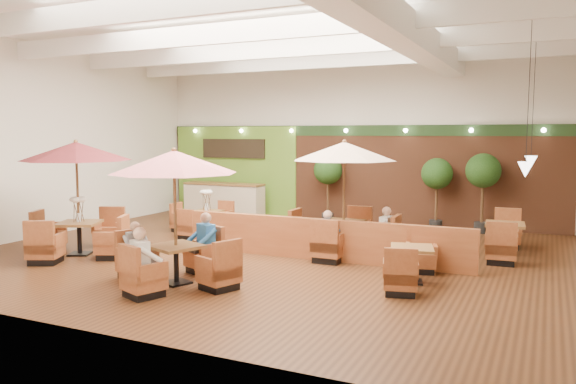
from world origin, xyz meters
The scene contains 17 objects.
room centered at (0.25, 1.22, 3.63)m, with size 14.04×14.00×5.52m.
service_counter centered at (-4.40, 5.10, 0.58)m, with size 3.00×0.75×1.18m.
booth_divider centered at (1.44, -0.07, 0.49)m, with size 7.02×0.18×0.97m, color brown.
table_0 centered at (-4.14, -2.04, 1.89)m, with size 2.95×2.95×2.81m.
table_1 centered at (-0.39, -3.23, 1.83)m, with size 2.80×2.80×2.69m.
table_2 centered at (1.66, 0.83, 1.90)m, with size 2.74×2.74×2.81m.
table_3 centered at (-3.14, 1.73, 0.44)m, with size 1.54×2.30×1.46m.
table_4 centered at (3.80, -1.18, 0.35)m, with size 1.00×2.57×0.92m.
table_5 centered at (5.28, 2.29, 0.38)m, with size 0.96×2.71×1.01m.
topiary_0 centered at (-0.47, 5.30, 1.66)m, with size 0.96×0.96×2.22m.
topiary_1 centered at (3.09, 5.30, 1.65)m, with size 0.95×0.95×2.21m.
topiary_2 centered at (4.43, 5.30, 1.77)m, with size 1.02×1.02×2.37m.
diner_0 centered at (-0.39, -4.22, 0.77)m, with size 0.47×0.45×0.83m.
diner_1 centered at (-0.39, -2.25, 0.77)m, with size 0.47×0.45×0.83m.
diner_2 centered at (-1.38, -3.23, 0.73)m, with size 0.39×0.40×0.71m.
diner_3 centered at (1.66, -0.20, 0.74)m, with size 0.39×0.33×0.75m.
diner_4 centered at (2.69, 0.83, 0.75)m, with size 0.34×0.40×0.77m.
Camera 1 is at (6.19, -12.12, 2.96)m, focal length 35.00 mm.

